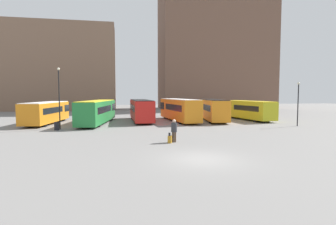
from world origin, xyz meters
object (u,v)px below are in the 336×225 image
Objects in this scene: bus_5 at (249,110)px; lamp_post_1 at (59,94)px; bus_0 at (47,112)px; bus_1 at (98,111)px; bus_3 at (179,109)px; suitcase at (170,139)px; bus_4 at (213,109)px; bus_2 at (141,110)px; traveler at (174,129)px; lamp_post_0 at (298,100)px; trash_bin at (57,126)px.

bus_5 is 1.48× the size of lamp_post_1.
bus_1 is (6.49, -0.94, 0.11)m from bus_0.
lamp_post_1 is at bearing 153.27° from bus_1.
bus_3 is 17.06m from suitcase.
bus_2 is at bearing 90.77° from bus_4.
bus_1 is 6.13m from bus_2.
bus_2 is at bearing -63.43° from bus_1.
bus_4 is (4.89, -0.61, -0.04)m from bus_3.
lamp_post_0 reaches higher than traveler.
lamp_post_1 is (-14.71, -6.27, 2.15)m from bus_3.
lamp_post_1 is (-25.30, -5.93, 2.32)m from bus_5.
bus_0 reaches higher than trash_bin.
bus_3 reaches higher than trash_bin.
bus_5 reaches higher than trash_bin.
bus_0 is 12.26× the size of trash_bin.
traveler is 14.80m from lamp_post_1.
trash_bin reaches higher than suitcase.
lamp_post_1 is (-10.29, 10.15, 3.56)m from suitcase.
bus_1 is 1.28× the size of bus_5.
bus_5 is (21.72, 0.84, -0.10)m from bus_1.
bus_4 is 1.58× the size of lamp_post_1.
lamp_post_0 is (17.00, 7.86, 2.81)m from suitcase.
lamp_post_0 reaches higher than bus_2.
bus_3 is (11.13, 1.18, 0.07)m from bus_1.
bus_4 is (10.19, -1.35, 0.02)m from bus_2.
lamp_post_0 reaches higher than bus_0.
bus_5 is 8.61m from lamp_post_0.
bus_3 is at bearing 8.00° from suitcase.
bus_1 is 6.61m from lamp_post_1.
bus_1 is 1.07× the size of bus_3.
traveler is 14.15m from trash_bin.
bus_2 reaches higher than bus_0.
bus_4 is at bearing -7.43° from suitcase.
bus_5 is 26.09m from lamp_post_1.
lamp_post_0 is (23.72, -7.38, 1.47)m from bus_1.
lamp_post_0 is at bearing -42.52° from traveler.
bus_0 is 28.21m from bus_5.
bus_1 is 21.74m from bus_5.
bus_2 is 1.64× the size of lamp_post_1.
lamp_post_0 is 27.40m from lamp_post_1.
bus_2 is 20.22m from lamp_post_0.
bus_0 is 0.99× the size of bus_4.
bus_2 is 16.90m from traveler.
suitcase is at bearing 151.06° from traveler.
bus_3 reaches higher than bus_2.
bus_1 is 16.71m from suitcase.
lamp_post_1 reaches higher than bus_0.
bus_3 is (17.62, 0.23, 0.18)m from bus_0.
bus_1 is 1.16× the size of bus_2.
bus_2 is 10.28m from bus_4.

